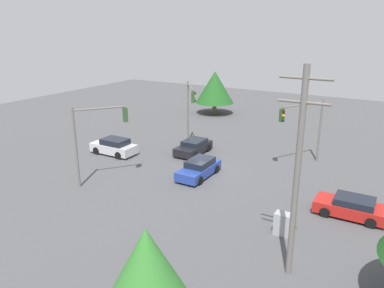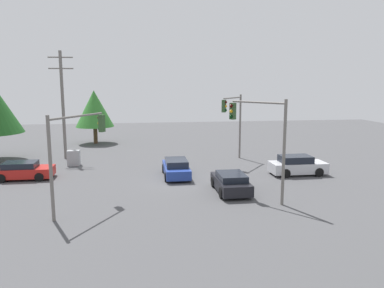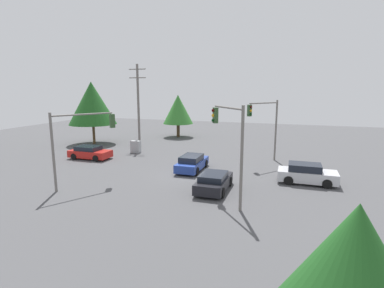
{
  "view_description": "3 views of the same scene",
  "coord_description": "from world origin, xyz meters",
  "px_view_note": "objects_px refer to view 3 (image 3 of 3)",
  "views": [
    {
      "loc": [
        13.38,
        -25.21,
        11.43
      ],
      "look_at": [
        -1.02,
        -0.6,
        2.35
      ],
      "focal_mm": 35.0,
      "sensor_mm": 36.0,
      "label": 1
    },
    {
      "loc": [
        2.74,
        26.5,
        7.16
      ],
      "look_at": [
        -1.25,
        -1.24,
        2.49
      ],
      "focal_mm": 35.0,
      "sensor_mm": 36.0,
      "label": 2
    },
    {
      "loc": [
        -8.1,
        23.02,
        7.11
      ],
      "look_at": [
        -0.57,
        0.42,
        2.68
      ],
      "focal_mm": 28.0,
      "sensor_mm": 36.0,
      "label": 3
    }
  ],
  "objects_px": {
    "sedan_dark": "(214,182)",
    "traffic_signal_cross": "(80,134)",
    "sedan_silver": "(307,174)",
    "sedan_blue": "(192,163)",
    "traffic_signal_main": "(266,120)",
    "electrical_cabinet": "(136,147)",
    "sedan_red": "(90,153)",
    "traffic_signal_aux": "(230,136)"
  },
  "relations": [
    {
      "from": "sedan_dark",
      "to": "traffic_signal_cross",
      "type": "bearing_deg",
      "value": -167.81
    },
    {
      "from": "sedan_silver",
      "to": "sedan_blue",
      "type": "relative_size",
      "value": 0.98
    },
    {
      "from": "sedan_blue",
      "to": "traffic_signal_main",
      "type": "distance_m",
      "value": 8.35
    },
    {
      "from": "sedan_dark",
      "to": "traffic_signal_main",
      "type": "xyz_separation_m",
      "value": [
        -2.61,
        -9.52,
        3.49
      ]
    },
    {
      "from": "sedan_silver",
      "to": "sedan_dark",
      "type": "xyz_separation_m",
      "value": [
        6.27,
        3.85,
        -0.08
      ]
    },
    {
      "from": "sedan_blue",
      "to": "electrical_cabinet",
      "type": "distance_m",
      "value": 9.82
    },
    {
      "from": "sedan_dark",
      "to": "sedan_red",
      "type": "height_order",
      "value": "sedan_red"
    },
    {
      "from": "sedan_dark",
      "to": "traffic_signal_aux",
      "type": "distance_m",
      "value": 4.25
    },
    {
      "from": "sedan_silver",
      "to": "traffic_signal_main",
      "type": "height_order",
      "value": "traffic_signal_main"
    },
    {
      "from": "electrical_cabinet",
      "to": "sedan_red",
      "type": "bearing_deg",
      "value": 54.87
    },
    {
      "from": "sedan_silver",
      "to": "sedan_red",
      "type": "distance_m",
      "value": 20.83
    },
    {
      "from": "sedan_red",
      "to": "traffic_signal_cross",
      "type": "height_order",
      "value": "traffic_signal_cross"
    },
    {
      "from": "sedan_dark",
      "to": "sedan_blue",
      "type": "distance_m",
      "value": 5.54
    },
    {
      "from": "traffic_signal_aux",
      "to": "traffic_signal_main",
      "type": "bearing_deg",
      "value": -44.14
    },
    {
      "from": "sedan_dark",
      "to": "traffic_signal_cross",
      "type": "xyz_separation_m",
      "value": [
        9.42,
        2.04,
        3.22
      ]
    },
    {
      "from": "sedan_blue",
      "to": "traffic_signal_cross",
      "type": "bearing_deg",
      "value": -133.59
    },
    {
      "from": "traffic_signal_cross",
      "to": "electrical_cabinet",
      "type": "bearing_deg",
      "value": 40.66
    },
    {
      "from": "traffic_signal_aux",
      "to": "sedan_silver",
      "type": "bearing_deg",
      "value": -79.08
    },
    {
      "from": "sedan_silver",
      "to": "sedan_blue",
      "type": "distance_m",
      "value": 9.44
    },
    {
      "from": "sedan_red",
      "to": "traffic_signal_aux",
      "type": "xyz_separation_m",
      "value": [
        -15.9,
        7.2,
        3.62
      ]
    },
    {
      "from": "sedan_dark",
      "to": "traffic_signal_aux",
      "type": "bearing_deg",
      "value": -51.3
    },
    {
      "from": "traffic_signal_main",
      "to": "electrical_cabinet",
      "type": "xyz_separation_m",
      "value": [
        14.14,
        -0.14,
        -3.47
      ]
    },
    {
      "from": "sedan_silver",
      "to": "traffic_signal_main",
      "type": "relative_size",
      "value": 0.71
    },
    {
      "from": "electrical_cabinet",
      "to": "traffic_signal_cross",
      "type": "bearing_deg",
      "value": 100.24
    },
    {
      "from": "traffic_signal_aux",
      "to": "sedan_red",
      "type": "bearing_deg",
      "value": 27.6
    },
    {
      "from": "sedan_blue",
      "to": "traffic_signal_cross",
      "type": "relative_size",
      "value": 0.79
    },
    {
      "from": "traffic_signal_aux",
      "to": "electrical_cabinet",
      "type": "bearing_deg",
      "value": 10.54
    },
    {
      "from": "sedan_red",
      "to": "traffic_signal_cross",
      "type": "bearing_deg",
      "value": 34.13
    },
    {
      "from": "sedan_dark",
      "to": "sedan_blue",
      "type": "relative_size",
      "value": 0.95
    },
    {
      "from": "sedan_red",
      "to": "traffic_signal_aux",
      "type": "height_order",
      "value": "traffic_signal_aux"
    },
    {
      "from": "traffic_signal_cross",
      "to": "electrical_cabinet",
      "type": "relative_size",
      "value": 4.19
    },
    {
      "from": "sedan_silver",
      "to": "sedan_dark",
      "type": "relative_size",
      "value": 1.03
    },
    {
      "from": "sedan_blue",
      "to": "sedan_red",
      "type": "height_order",
      "value": "sedan_blue"
    },
    {
      "from": "sedan_dark",
      "to": "electrical_cabinet",
      "type": "bearing_deg",
      "value": 140.03
    },
    {
      "from": "traffic_signal_aux",
      "to": "electrical_cabinet",
      "type": "relative_size",
      "value": 4.7
    },
    {
      "from": "traffic_signal_main",
      "to": "electrical_cabinet",
      "type": "distance_m",
      "value": 14.56
    },
    {
      "from": "sedan_red",
      "to": "electrical_cabinet",
      "type": "relative_size",
      "value": 3.19
    },
    {
      "from": "sedan_dark",
      "to": "sedan_blue",
      "type": "bearing_deg",
      "value": 124.58
    },
    {
      "from": "sedan_dark",
      "to": "traffic_signal_cross",
      "type": "distance_m",
      "value": 10.16
    },
    {
      "from": "traffic_signal_main",
      "to": "electrical_cabinet",
      "type": "height_order",
      "value": "traffic_signal_main"
    },
    {
      "from": "sedan_silver",
      "to": "traffic_signal_main",
      "type": "xyz_separation_m",
      "value": [
        3.67,
        -5.67,
        3.4
      ]
    },
    {
      "from": "traffic_signal_cross",
      "to": "sedan_red",
      "type": "bearing_deg",
      "value": 64.55
    }
  ]
}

